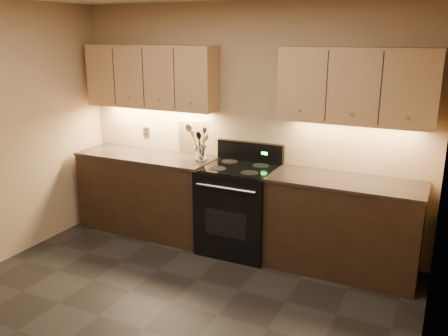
{
  "coord_description": "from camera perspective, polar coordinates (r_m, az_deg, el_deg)",
  "views": [
    {
      "loc": [
        2.01,
        -2.66,
        2.27
      ],
      "look_at": [
        0.01,
        1.45,
        0.97
      ],
      "focal_mm": 38.0,
      "sensor_mm": 36.0,
      "label": 1
    }
  ],
  "objects": [
    {
      "name": "utensil_crock",
      "position": [
        5.19,
        -2.85,
        1.76
      ],
      "size": [
        0.14,
        0.14,
        0.16
      ],
      "color": "white",
      "rests_on": "counter_left"
    },
    {
      "name": "upper_cab_left",
      "position": [
        5.5,
        -8.8,
        10.8
      ],
      "size": [
        1.6,
        0.3,
        0.7
      ],
      "primitive_type": "cube",
      "color": "tan",
      "rests_on": "wall_back"
    },
    {
      "name": "steel_skimmer",
      "position": [
        5.14,
        -2.59,
        3.22
      ],
      "size": [
        0.27,
        0.11,
        0.4
      ],
      "primitive_type": null,
      "rotation": [
        0.05,
        -0.48,
        -0.14
      ],
      "color": "silver",
      "rests_on": "utensil_crock"
    },
    {
      "name": "wooden_spoon",
      "position": [
        5.17,
        -3.08,
        2.67
      ],
      "size": [
        0.15,
        0.09,
        0.29
      ],
      "primitive_type": null,
      "rotation": [
        -0.1,
        0.32,
        0.07
      ],
      "color": "tan",
      "rests_on": "utensil_crock"
    },
    {
      "name": "wall_right",
      "position": [
        2.83,
        24.2,
        -5.58
      ],
      "size": [
        0.04,
        4.0,
        2.6
      ],
      "primitive_type": "cube",
      "color": "#A0815E",
      "rests_on": "ground"
    },
    {
      "name": "black_spoon",
      "position": [
        5.18,
        -2.79,
        2.79
      ],
      "size": [
        0.06,
        0.12,
        0.31
      ],
      "primitive_type": null,
      "rotation": [
        0.19,
        -0.01,
        0.06
      ],
      "color": "black",
      "rests_on": "utensil_crock"
    },
    {
      "name": "stove",
      "position": [
        5.07,
        1.84,
        -4.78
      ],
      "size": [
        0.76,
        0.68,
        1.14
      ],
      "color": "black",
      "rests_on": "ground"
    },
    {
      "name": "floor",
      "position": [
        4.03,
        -9.72,
        -18.63
      ],
      "size": [
        4.0,
        4.0,
        0.0
      ],
      "primitive_type": "plane",
      "color": "black",
      "rests_on": "ground"
    },
    {
      "name": "upper_cab_right",
      "position": [
        4.61,
        15.63,
        9.46
      ],
      "size": [
        1.44,
        0.3,
        0.7
      ],
      "primitive_type": "cube",
      "color": "tan",
      "rests_on": "wall_back"
    },
    {
      "name": "counter_left",
      "position": [
        5.65,
        -9.09,
        -2.95
      ],
      "size": [
        1.62,
        0.62,
        0.93
      ],
      "color": "black",
      "rests_on": "ground"
    },
    {
      "name": "cutting_board",
      "position": [
        5.45,
        -3.88,
        3.71
      ],
      "size": [
        0.32,
        0.15,
        0.39
      ],
      "primitive_type": "cube",
      "rotation": [
        0.15,
        0.0,
        0.24
      ],
      "color": "tan",
      "rests_on": "counter_left"
    },
    {
      "name": "outlet_plate",
      "position": [
        5.82,
        -9.34,
        4.28
      ],
      "size": [
        0.08,
        0.01,
        0.12
      ],
      "primitive_type": "cube",
      "color": "#B2B5BA",
      "rests_on": "wall_back"
    },
    {
      "name": "black_turner",
      "position": [
        5.14,
        -2.73,
        2.99
      ],
      "size": [
        0.11,
        0.2,
        0.37
      ],
      "primitive_type": null,
      "rotation": [
        -0.3,
        0.06,
        0.29
      ],
      "color": "black",
      "rests_on": "utensil_crock"
    },
    {
      "name": "steel_spatula",
      "position": [
        5.16,
        -2.66,
        2.9
      ],
      "size": [
        0.22,
        0.13,
        0.35
      ],
      "primitive_type": null,
      "rotation": [
        0.19,
        -0.34,
        -0.34
      ],
      "color": "silver",
      "rests_on": "utensil_crock"
    },
    {
      "name": "wall_back",
      "position": [
        5.16,
        2.55,
        5.05
      ],
      "size": [
        4.0,
        0.04,
        2.6
      ],
      "primitive_type": "cube",
      "color": "#A0815E",
      "rests_on": "ground"
    },
    {
      "name": "counter_right",
      "position": [
        4.79,
        14.11,
        -6.75
      ],
      "size": [
        1.46,
        0.62,
        0.93
      ],
      "color": "black",
      "rests_on": "ground"
    }
  ]
}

